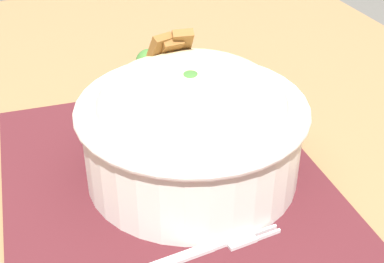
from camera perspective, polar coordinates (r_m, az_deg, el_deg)
name	(u,v)px	position (r m, az deg, el deg)	size (l,w,h in m)	color
placemat	(174,200)	(0.51, -1.92, -7.29)	(0.43, 0.31, 0.00)	#47191E
bowl	(192,123)	(0.51, -0.02, 0.92)	(0.25, 0.25, 0.14)	silver
fork	(219,244)	(0.46, 2.94, -11.83)	(0.03, 0.12, 0.00)	silver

